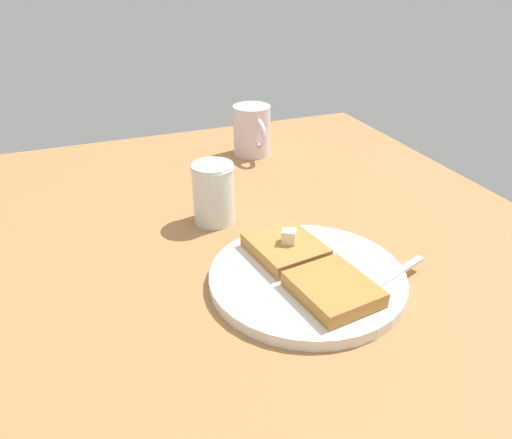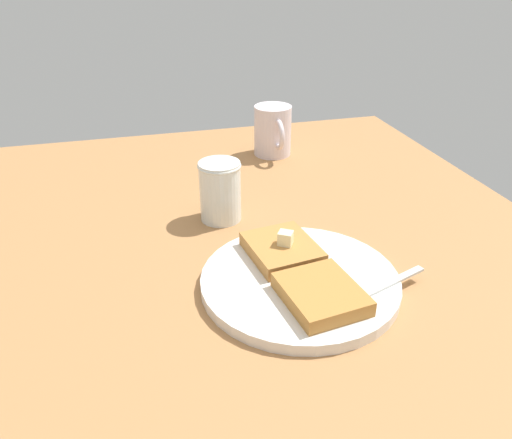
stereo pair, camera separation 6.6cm
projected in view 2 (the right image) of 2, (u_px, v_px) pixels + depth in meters
The scene contains 8 objects.
table_surface at pixel (196, 266), 65.87cm from camera, with size 103.58×103.58×1.95cm, color #A67243.
plate at pixel (300, 280), 59.97cm from camera, with size 23.85×23.85×1.44cm.
toast_slice_left at pixel (282, 249), 63.32cm from camera, with size 9.42×8.03×1.81cm, color #B57A3B.
toast_slice_middle at pixel (321, 294), 55.18cm from camera, with size 9.42×8.03×1.81cm, color #B27836.
butter_pat_primary at pixel (285, 238), 62.27cm from camera, with size 1.75×1.57×1.75cm, color beige.
fork at pixel (368, 294), 56.42cm from camera, with size 6.67×15.57×0.36cm.
syrup_jar at pixel (220, 193), 73.38cm from camera, with size 6.34×6.34×9.05cm.
coffee_mug at pixel (273, 131), 96.45cm from camera, with size 10.23×7.17×9.56cm.
Camera 2 is at (54.96, -6.47, 38.09)cm, focal length 35.00 mm.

